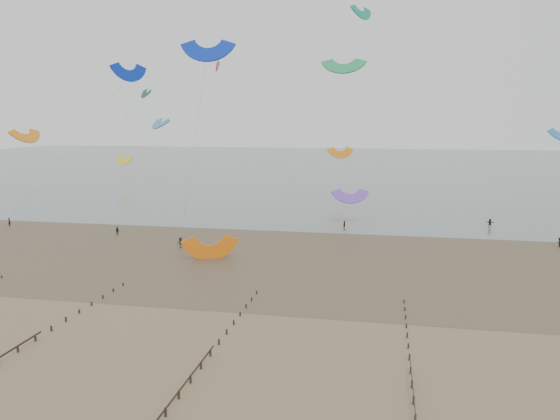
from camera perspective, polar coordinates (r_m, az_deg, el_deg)
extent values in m
plane|color=brown|center=(59.29, -9.06, -12.01)|extent=(500.00, 500.00, 0.00)
plane|color=#475654|center=(253.36, 6.56, 4.60)|extent=(500.00, 500.00, 0.00)
plane|color=#473A28|center=(91.42, -1.56, -4.15)|extent=(500.00, 500.00, 0.00)
ellipsoid|color=slate|center=(85.39, -15.43, -5.49)|extent=(23.60, 14.36, 0.01)
ellipsoid|color=slate|center=(92.56, 6.14, -4.03)|extent=(33.64, 18.32, 0.01)
ellipsoid|color=slate|center=(111.33, -21.52, -2.34)|extent=(26.95, 14.22, 0.01)
cube|color=black|center=(84.56, -27.08, -6.24)|extent=(0.16, 0.16, 0.45)
cube|color=black|center=(58.18, -25.71, -13.00)|extent=(0.16, 0.16, 0.68)
cube|color=black|center=(60.14, -24.19, -12.16)|extent=(0.16, 0.16, 0.65)
cube|color=black|center=(62.15, -22.78, -11.37)|extent=(0.16, 0.16, 0.62)
cube|color=black|center=(64.20, -21.47, -10.63)|extent=(0.16, 0.16, 0.59)
cube|color=black|center=(66.30, -20.24, -9.92)|extent=(0.16, 0.16, 0.57)
cube|color=black|center=(68.43, -19.09, -9.26)|extent=(0.16, 0.16, 0.54)
cube|color=black|center=(70.60, -18.02, -8.63)|extent=(0.16, 0.16, 0.51)
cube|color=black|center=(72.80, -17.02, -8.04)|extent=(0.16, 0.16, 0.48)
cube|color=black|center=(75.02, -16.07, -7.48)|extent=(0.16, 0.16, 0.45)
cube|color=black|center=(43.56, -11.87, -20.00)|extent=(0.16, 0.16, 0.77)
cube|color=black|center=(45.69, -10.53, -18.48)|extent=(0.16, 0.16, 0.74)
cube|color=black|center=(47.87, -9.33, -17.09)|extent=(0.16, 0.16, 0.71)
cube|color=black|center=(50.10, -8.26, -15.82)|extent=(0.16, 0.16, 0.68)
cube|color=black|center=(52.36, -7.28, -14.64)|extent=(0.16, 0.16, 0.65)
cube|color=black|center=(54.66, -6.40, -13.57)|extent=(0.16, 0.16, 0.62)
cube|color=black|center=(56.99, -5.59, -12.58)|extent=(0.16, 0.16, 0.59)
cube|color=black|center=(59.34, -4.86, -11.66)|extent=(0.16, 0.16, 0.57)
cube|color=black|center=(61.71, -4.18, -10.81)|extent=(0.16, 0.16, 0.54)
cube|color=black|center=(64.10, -3.56, -10.03)|extent=(0.16, 0.16, 0.51)
cube|color=black|center=(66.52, -2.99, -9.30)|extent=(0.16, 0.16, 0.48)
cube|color=black|center=(68.94, -2.46, -8.62)|extent=(0.16, 0.16, 0.45)
cube|color=black|center=(43.14, 13.96, -20.42)|extent=(0.16, 0.16, 0.74)
cube|color=black|center=(45.44, 13.79, -18.79)|extent=(0.16, 0.16, 0.71)
cube|color=black|center=(47.78, 13.63, -17.32)|extent=(0.16, 0.16, 0.68)
cube|color=black|center=(50.15, 13.50, -15.98)|extent=(0.16, 0.16, 0.65)
cube|color=black|center=(52.54, 13.37, -14.77)|extent=(0.16, 0.16, 0.62)
cube|color=black|center=(54.96, 13.26, -13.66)|extent=(0.16, 0.16, 0.59)
cube|color=black|center=(57.39, 13.16, -12.64)|extent=(0.16, 0.16, 0.57)
cube|color=black|center=(59.84, 13.07, -11.71)|extent=(0.16, 0.16, 0.54)
cube|color=black|center=(62.31, 12.99, -10.85)|extent=(0.16, 0.16, 0.51)
cube|color=black|center=(64.79, 12.91, -10.06)|extent=(0.16, 0.16, 0.48)
cube|color=black|center=(67.28, 12.84, -9.32)|extent=(0.16, 0.16, 0.45)
imported|color=black|center=(123.48, -26.43, -1.14)|extent=(0.76, 0.64, 1.77)
imported|color=black|center=(93.75, -10.35, -3.38)|extent=(1.37, 1.22, 1.85)
imported|color=black|center=(108.08, 6.73, -1.60)|extent=(0.55, 1.08, 1.76)
imported|color=black|center=(104.40, 27.13, -3.02)|extent=(1.02, 1.01, 1.66)
imported|color=black|center=(106.83, -16.62, -2.12)|extent=(0.84, 0.70, 1.56)
imported|color=black|center=(117.70, 21.08, -1.27)|extent=(1.67, 0.78, 1.74)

